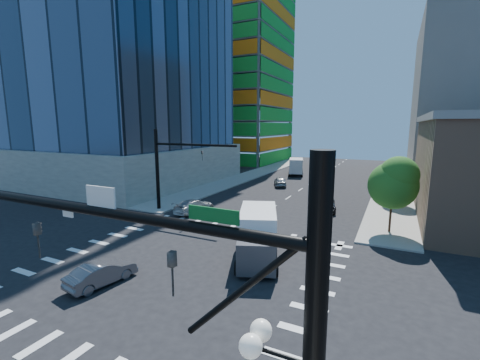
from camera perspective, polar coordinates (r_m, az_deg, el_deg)
The scene contains 14 objects.
ground at distance 22.84m, azimuth -10.49°, elevation -15.16°, with size 160.00×160.00×0.00m, color black.
road_markings at distance 22.84m, azimuth -10.49°, elevation -15.15°, with size 20.00×20.00×0.01m, color silver.
sidewalk_ne at distance 57.34m, azimuth 25.55°, elevation -0.80°, with size 5.00×60.00×0.15m, color gray.
sidewalk_nw at distance 62.57m, azimuth 2.07°, elevation 0.95°, with size 5.00×60.00×0.15m, color gray.
construction_building at distance 89.35m, azimuth -1.06°, elevation 19.36°, with size 25.16×34.50×70.60m.
signal_mast_nw at distance 36.21m, azimuth -12.73°, elevation 3.02°, with size 10.20×0.40×9.00m.
tree_south at distance 30.85m, azimuth 25.80°, elevation -0.35°, with size 4.16×4.16×6.82m.
tree_north at distance 42.83m, azimuth 26.27°, elevation 1.21°, with size 3.54×3.52×5.78m.
car_nb_far at distance 37.55m, azimuth 14.85°, elevation -4.30°, with size 2.28×4.93×1.37m, color black.
car_sb_near at distance 35.90m, azimuth -8.15°, elevation -4.61°, with size 2.10×5.15×1.50m, color #BCBCBC.
car_sb_mid at distance 51.43m, azimuth 7.16°, elevation -0.26°, with size 1.78×4.41×1.50m, color #919598.
car_sb_cross at distance 21.89m, azimuth -23.36°, elevation -14.98°, with size 1.47×4.21×1.39m, color #56555B.
box_truck_near at distance 23.24m, azimuth 3.14°, elevation -10.51°, with size 4.99×7.13×3.44m.
box_truck_far at distance 63.72m, azimuth 9.92°, elevation 2.21°, with size 4.23×6.70×3.26m.
Camera 1 is at (12.53, -16.56, 9.52)m, focal length 24.00 mm.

